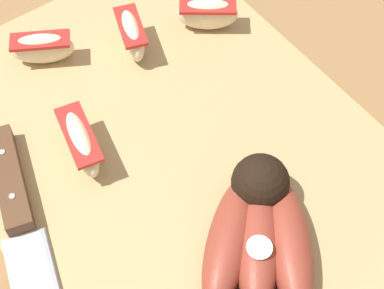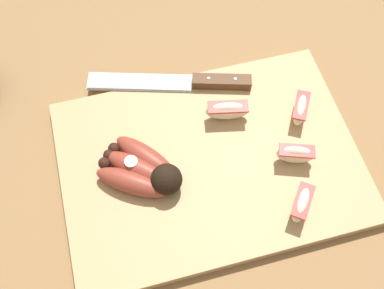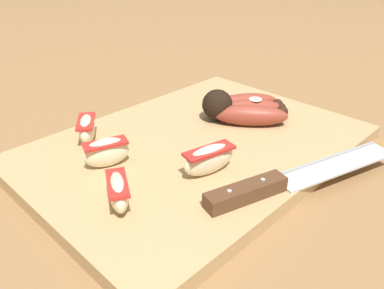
{
  "view_description": "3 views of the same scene",
  "coord_description": "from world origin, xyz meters",
  "px_view_note": "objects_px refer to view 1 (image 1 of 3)",
  "views": [
    {
      "loc": [
        0.25,
        -0.18,
        0.48
      ],
      "look_at": [
        0.02,
        -0.01,
        0.04
      ],
      "focal_mm": 57.77,
      "sensor_mm": 36.0,
      "label": 1
    },
    {
      "loc": [
        0.12,
        0.3,
        0.68
      ],
      "look_at": [
        0.04,
        -0.04,
        0.04
      ],
      "focal_mm": 43.78,
      "sensor_mm": 36.0,
      "label": 2
    },
    {
      "loc": [
        -0.34,
        -0.35,
        0.28
      ],
      "look_at": [
        -0.01,
        -0.03,
        0.03
      ],
      "focal_mm": 36.15,
      "sensor_mm": 36.0,
      "label": 3
    }
  ],
  "objects_px": {
    "apple_wedge_extra": "(208,13)",
    "apple_wedge_far": "(42,48)",
    "apple_wedge_middle": "(131,35)",
    "chefs_knife": "(22,230)",
    "apple_wedge_near": "(81,142)",
    "banana_bunch": "(258,232)"
  },
  "relations": [
    {
      "from": "apple_wedge_extra",
      "to": "apple_wedge_far",
      "type": "bearing_deg",
      "value": -110.58
    },
    {
      "from": "apple_wedge_middle",
      "to": "apple_wedge_far",
      "type": "height_order",
      "value": "apple_wedge_middle"
    },
    {
      "from": "chefs_knife",
      "to": "apple_wedge_near",
      "type": "relative_size",
      "value": 3.75
    },
    {
      "from": "chefs_knife",
      "to": "apple_wedge_extra",
      "type": "height_order",
      "value": "apple_wedge_extra"
    },
    {
      "from": "chefs_knife",
      "to": "apple_wedge_far",
      "type": "relative_size",
      "value": 4.42
    },
    {
      "from": "apple_wedge_near",
      "to": "apple_wedge_far",
      "type": "height_order",
      "value": "apple_wedge_near"
    },
    {
      "from": "banana_bunch",
      "to": "apple_wedge_middle",
      "type": "distance_m",
      "value": 0.23
    },
    {
      "from": "apple_wedge_extra",
      "to": "apple_wedge_near",
      "type": "bearing_deg",
      "value": -72.13
    },
    {
      "from": "banana_bunch",
      "to": "apple_wedge_middle",
      "type": "relative_size",
      "value": 2.17
    },
    {
      "from": "banana_bunch",
      "to": "chefs_knife",
      "type": "height_order",
      "value": "banana_bunch"
    },
    {
      "from": "chefs_knife",
      "to": "apple_wedge_extra",
      "type": "distance_m",
      "value": 0.27
    },
    {
      "from": "apple_wedge_far",
      "to": "banana_bunch",
      "type": "bearing_deg",
      "value": 9.08
    },
    {
      "from": "banana_bunch",
      "to": "apple_wedge_near",
      "type": "height_order",
      "value": "banana_bunch"
    },
    {
      "from": "apple_wedge_near",
      "to": "apple_wedge_far",
      "type": "distance_m",
      "value": 0.12
    },
    {
      "from": "chefs_knife",
      "to": "apple_wedge_far",
      "type": "height_order",
      "value": "apple_wedge_far"
    },
    {
      "from": "apple_wedge_middle",
      "to": "apple_wedge_far",
      "type": "distance_m",
      "value": 0.09
    },
    {
      "from": "apple_wedge_middle",
      "to": "apple_wedge_extra",
      "type": "height_order",
      "value": "apple_wedge_middle"
    },
    {
      "from": "apple_wedge_middle",
      "to": "apple_wedge_extra",
      "type": "distance_m",
      "value": 0.08
    },
    {
      "from": "banana_bunch",
      "to": "apple_wedge_far",
      "type": "bearing_deg",
      "value": -170.92
    },
    {
      "from": "apple_wedge_near",
      "to": "apple_wedge_far",
      "type": "relative_size",
      "value": 1.18
    },
    {
      "from": "apple_wedge_middle",
      "to": "apple_wedge_extra",
      "type": "xyz_separation_m",
      "value": [
        0.02,
        0.08,
        -0.0
      ]
    },
    {
      "from": "chefs_knife",
      "to": "apple_wedge_near",
      "type": "height_order",
      "value": "apple_wedge_near"
    }
  ]
}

